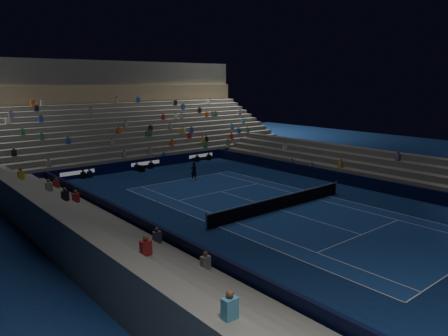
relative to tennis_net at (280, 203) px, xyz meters
name	(u,v)px	position (x,y,z in m)	size (l,w,h in m)	color
ground	(280,210)	(0.00, 0.00, -0.50)	(90.00, 90.00, 0.00)	#0D224F
court_surface	(280,210)	(0.00, 0.00, -0.50)	(10.97, 23.77, 0.01)	navy
sponsor_barrier_far	(145,164)	(0.00, 18.50, 0.00)	(44.00, 0.25, 1.00)	#080A32
sponsor_barrier_east	(360,182)	(9.70, 0.00, 0.00)	(0.25, 37.00, 1.00)	black
sponsor_barrier_west	(158,235)	(-9.70, 0.00, 0.00)	(0.25, 37.00, 1.00)	black
grandstand_main	(103,128)	(0.00, 27.90, 2.87)	(44.00, 15.20, 11.20)	slate
grandstand_east	(382,171)	(13.17, 0.00, 0.41)	(5.00, 37.00, 2.50)	#61615D
grandstand_west	(97,243)	(-13.17, 0.00, 0.41)	(5.00, 37.00, 2.50)	slate
tennis_net	(280,203)	(0.00, 0.00, 0.00)	(12.90, 0.10, 1.10)	#B2B2B7
tennis_player	(194,171)	(0.77, 11.12, 0.31)	(0.59, 0.39, 1.63)	black
broadcast_camera	(142,168)	(-1.03, 17.34, -0.20)	(0.56, 0.95, 0.59)	black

